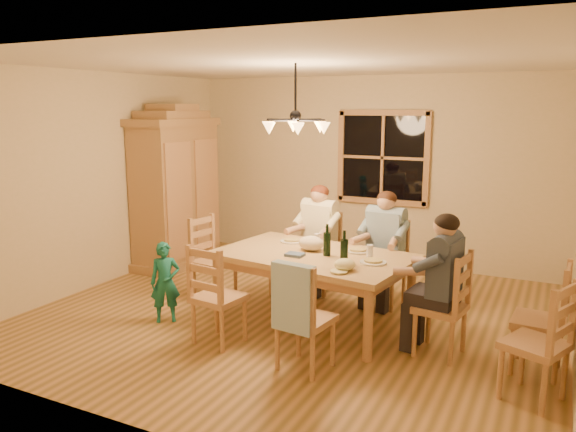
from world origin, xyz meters
The scene contains 31 objects.
floor centered at (0.00, 0.00, 0.00)m, with size 5.50×5.50×0.00m, color olive.
ceiling centered at (0.00, 0.00, 2.70)m, with size 5.50×5.00×0.02m, color white.
wall_back centered at (0.00, 2.50, 1.35)m, with size 5.50×0.02×2.70m, color beige.
wall_left centered at (-2.75, 0.00, 1.35)m, with size 0.02×5.00×2.70m, color beige.
window centered at (0.20, 2.47, 1.55)m, with size 1.30×0.06×1.30m.
chandelier centered at (0.00, 0.00, 2.08)m, with size 0.77×0.68×0.71m.
armoire centered at (-2.42, 1.10, 1.06)m, with size 0.66×1.40×2.30m.
dining_table centered at (0.27, -0.12, 0.66)m, with size 2.12×1.46×0.76m.
chair_far_left centered at (-0.10, 0.88, 0.30)m, with size 0.49×0.48×0.99m.
chair_far_right centered at (0.77, 0.76, 0.30)m, with size 0.49×0.48×0.99m.
chair_near_left centered at (-0.35, -0.98, 0.30)m, with size 0.49×0.48×0.99m.
chair_near_right centered at (0.63, -1.11, 0.30)m, with size 0.49×0.48×0.99m.
chair_end_left centered at (-1.09, 0.07, 0.30)m, with size 0.48×0.49×0.99m.
chair_end_right centered at (1.63, -0.30, 0.30)m, with size 0.48×0.49×0.99m.
adult_woman centered at (-0.10, 0.88, 0.84)m, with size 0.43×0.47×0.87m.
adult_plaid_man centered at (0.77, 0.76, 0.84)m, with size 0.43×0.47×0.87m.
adult_slate_man centered at (1.63, -0.30, 0.84)m, with size 0.47×0.43×0.87m.
towel centered at (0.61, -1.30, 0.70)m, with size 0.38×0.10×0.58m, color #9ABAD0.
wine_bottle_a centered at (0.42, -0.12, 0.93)m, with size 0.08×0.08×0.33m, color black.
wine_bottle_b centered at (0.69, -0.33, 0.93)m, with size 0.08×0.08×0.33m, color black.
plate_woman centered at (-0.16, 0.24, 0.77)m, with size 0.26×0.26×0.02m, color white.
plate_plaid centered at (0.66, 0.16, 0.77)m, with size 0.26×0.26×0.02m, color white.
plate_slate centered at (0.94, -0.19, 0.77)m, with size 0.26×0.26×0.02m, color white.
wine_glass_a centered at (0.17, 0.20, 0.83)m, with size 0.06×0.06×0.14m, color silver.
wine_glass_b centered at (0.85, -0.03, 0.83)m, with size 0.06×0.06×0.14m, color silver.
cap centered at (0.77, -0.53, 0.82)m, with size 0.20×0.20×0.11m, color beige.
napkin centered at (0.14, -0.29, 0.78)m, with size 0.18×0.14×0.03m, color #465B82.
cloth_bundle centered at (0.19, 0.00, 0.84)m, with size 0.28×0.22×0.15m, color beige.
child centered at (-1.16, -0.76, 0.43)m, with size 0.32×0.21×0.86m, color #1A766B.
chair_spare_front centered at (2.45, -0.81, 0.30)m, with size 0.56×0.57×0.99m.
chair_spare_back centered at (2.45, -0.27, 0.30)m, with size 0.45×0.46×0.99m.
Camera 1 is at (2.54, -5.30, 2.27)m, focal length 35.00 mm.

